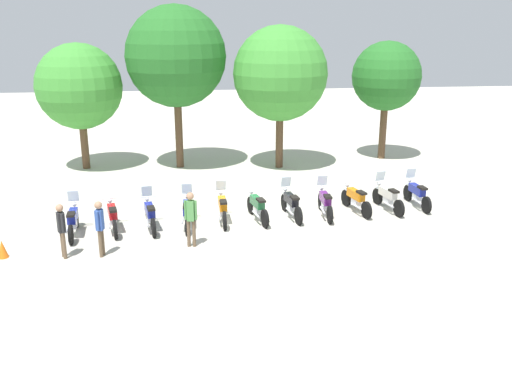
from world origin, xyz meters
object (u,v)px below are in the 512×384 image
(motorcycle_7, at_px, (325,202))
(motorcycle_6, at_px, (291,203))
(motorcycle_4, at_px, (222,208))
(person_2, at_px, (61,227))
(person_0, at_px, (191,215))
(tree_0, at_px, (79,87))
(motorcycle_5, at_px, (257,207))
(tree_2, at_px, (280,74))
(person_1, at_px, (100,224))
(motorcycle_9, at_px, (388,197))
(tree_1, at_px, (176,57))
(motorcycle_3, at_px, (187,212))
(motorcycle_8, at_px, (356,199))
(tree_3, at_px, (387,77))
(motorcycle_10, at_px, (417,194))
(motorcycle_0, at_px, (73,220))
(motorcycle_1, at_px, (113,216))
(motorcycle_2, at_px, (150,214))
(traffic_cone, at_px, (2,249))

(motorcycle_7, bearing_deg, motorcycle_6, 90.44)
(motorcycle_4, bearing_deg, person_2, 116.52)
(motorcycle_7, xyz_separation_m, person_0, (-4.85, -2.34, 0.54))
(person_0, xyz_separation_m, tree_0, (-5.00, 10.46, 2.86))
(motorcycle_5, bearing_deg, motorcycle_6, -94.07)
(person_0, distance_m, tree_2, 11.04)
(motorcycle_5, distance_m, person_1, 5.71)
(motorcycle_9, xyz_separation_m, tree_1, (-7.82, 7.50, 4.73))
(motorcycle_3, xyz_separation_m, motorcycle_6, (3.73, 0.49, 0.00))
(motorcycle_8, xyz_separation_m, tree_0, (-11.09, 7.82, 3.41))
(tree_2, bearing_deg, person_1, -125.00)
(motorcycle_3, relative_size, motorcycle_8, 1.01)
(motorcycle_7, distance_m, tree_3, 10.54)
(motorcycle_4, height_order, person_0, person_0)
(motorcycle_9, distance_m, tree_2, 8.48)
(motorcycle_10, bearing_deg, person_2, 101.50)
(motorcycle_4, distance_m, tree_3, 12.87)
(motorcycle_3, distance_m, motorcycle_5, 2.51)
(motorcycle_4, distance_m, person_1, 4.63)
(motorcycle_0, distance_m, motorcycle_7, 8.77)
(motorcycle_4, height_order, tree_1, tree_1)
(motorcycle_0, distance_m, motorcycle_10, 12.55)
(motorcycle_7, height_order, person_1, person_1)
(tree_1, bearing_deg, motorcycle_1, -104.20)
(motorcycle_5, height_order, tree_0, tree_0)
(motorcycle_6, height_order, motorcycle_7, same)
(motorcycle_10, distance_m, person_2, 12.86)
(motorcycle_7, xyz_separation_m, motorcycle_10, (3.73, 0.65, 0.00))
(person_2, relative_size, tree_1, 0.22)
(motorcycle_2, bearing_deg, motorcycle_9, -94.77)
(motorcycle_6, height_order, tree_2, tree_2)
(tree_2, bearing_deg, motorcycle_9, -66.22)
(motorcycle_4, xyz_separation_m, person_0, (-1.11, -2.17, 0.54))
(person_0, xyz_separation_m, person_2, (-3.81, -0.43, -0.07))
(motorcycle_3, bearing_deg, motorcycle_5, -81.57)
(motorcycle_8, bearing_deg, motorcycle_9, -99.14)
(motorcycle_2, relative_size, motorcycle_5, 1.00)
(motorcycle_3, height_order, motorcycle_7, same)
(motorcycle_0, relative_size, person_1, 1.26)
(motorcycle_3, bearing_deg, tree_1, 3.47)
(motorcycle_6, relative_size, person_0, 1.22)
(motorcycle_8, bearing_deg, motorcycle_1, 83.68)
(motorcycle_2, relative_size, motorcycle_7, 0.99)
(motorcycle_8, xyz_separation_m, person_1, (-8.78, -3.07, 0.52))
(person_1, distance_m, traffic_cone, 3.05)
(person_2, bearing_deg, tree_3, -167.10)
(motorcycle_7, bearing_deg, person_0, 117.17)
(motorcycle_0, bearing_deg, motorcycle_4, -86.50)
(motorcycle_5, distance_m, tree_3, 12.05)
(person_0, relative_size, tree_2, 0.27)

